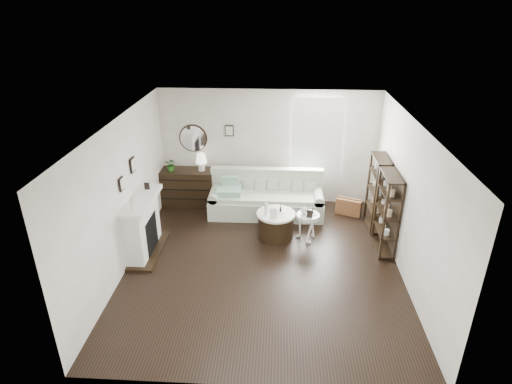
# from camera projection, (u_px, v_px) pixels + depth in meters

# --- Properties ---
(room) EXTENTS (5.50, 5.50, 5.50)m
(room) POSITION_uv_depth(u_px,v_px,m) (301.00, 139.00, 9.73)
(room) COLOR black
(room) RESTS_ON ground
(fireplace) EXTENTS (0.50, 1.40, 1.84)m
(fireplace) POSITION_uv_depth(u_px,v_px,m) (143.00, 227.00, 8.17)
(fireplace) COLOR white
(fireplace) RESTS_ON ground
(shelf_unit_far) EXTENTS (0.30, 0.80, 1.60)m
(shelf_unit_far) POSITION_uv_depth(u_px,v_px,m) (377.00, 193.00, 8.95)
(shelf_unit_far) COLOR black
(shelf_unit_far) RESTS_ON ground
(shelf_unit_near) EXTENTS (0.30, 0.80, 1.60)m
(shelf_unit_near) POSITION_uv_depth(u_px,v_px,m) (387.00, 213.00, 8.13)
(shelf_unit_near) COLOR black
(shelf_unit_near) RESTS_ON ground
(sofa) EXTENTS (2.56, 0.89, 0.99)m
(sofa) POSITION_uv_depth(u_px,v_px,m) (266.00, 200.00, 9.75)
(sofa) COLOR #ADB6A2
(sofa) RESTS_ON ground
(quilt) EXTENTS (0.56, 0.46, 0.14)m
(quilt) POSITION_uv_depth(u_px,v_px,m) (229.00, 191.00, 9.57)
(quilt) COLOR #268C65
(quilt) RESTS_ON sofa
(suitcase) EXTENTS (0.60, 0.39, 0.38)m
(suitcase) POSITION_uv_depth(u_px,v_px,m) (349.00, 207.00, 9.73)
(suitcase) COLOR brown
(suitcase) RESTS_ON ground
(dresser) EXTENTS (1.28, 0.55, 0.86)m
(dresser) POSITION_uv_depth(u_px,v_px,m) (187.00, 187.00, 10.16)
(dresser) COLOR black
(dresser) RESTS_ON ground
(table_lamp) EXTENTS (0.33, 0.33, 0.41)m
(table_lamp) POSITION_uv_depth(u_px,v_px,m) (201.00, 162.00, 9.87)
(table_lamp) COLOR white
(table_lamp) RESTS_ON dresser
(potted_plant) EXTENTS (0.31, 0.28, 0.31)m
(potted_plant) POSITION_uv_depth(u_px,v_px,m) (171.00, 164.00, 9.88)
(potted_plant) COLOR #235C1A
(potted_plant) RESTS_ON dresser
(drum_table) EXTENTS (0.79, 0.79, 0.55)m
(drum_table) POSITION_uv_depth(u_px,v_px,m) (276.00, 225.00, 8.79)
(drum_table) COLOR black
(drum_table) RESTS_ON ground
(pedestal_table) EXTENTS (0.48, 0.48, 0.57)m
(pedestal_table) POSITION_uv_depth(u_px,v_px,m) (308.00, 217.00, 8.60)
(pedestal_table) COLOR white
(pedestal_table) RESTS_ON ground
(eiffel_drum) EXTENTS (0.12, 0.12, 0.19)m
(eiffel_drum) POSITION_uv_depth(u_px,v_px,m) (280.00, 208.00, 8.68)
(eiffel_drum) COLOR black
(eiffel_drum) RESTS_ON drum_table
(bottle_drum) EXTENTS (0.07, 0.07, 0.32)m
(bottle_drum) POSITION_uv_depth(u_px,v_px,m) (266.00, 208.00, 8.54)
(bottle_drum) COLOR silver
(bottle_drum) RESTS_ON drum_table
(card_frame_drum) EXTENTS (0.16, 0.07, 0.20)m
(card_frame_drum) POSITION_uv_depth(u_px,v_px,m) (273.00, 213.00, 8.46)
(card_frame_drum) COLOR silver
(card_frame_drum) RESTS_ON drum_table
(eiffel_ped) EXTENTS (0.11, 0.11, 0.17)m
(eiffel_ped) POSITION_uv_depth(u_px,v_px,m) (313.00, 210.00, 8.56)
(eiffel_ped) COLOR black
(eiffel_ped) RESTS_ON pedestal_table
(flask_ped) EXTENTS (0.14, 0.14, 0.27)m
(flask_ped) POSITION_uv_depth(u_px,v_px,m) (304.00, 208.00, 8.54)
(flask_ped) COLOR silver
(flask_ped) RESTS_ON pedestal_table
(card_frame_ped) EXTENTS (0.12, 0.08, 0.15)m
(card_frame_ped) POSITION_uv_depth(u_px,v_px,m) (310.00, 214.00, 8.43)
(card_frame_ped) COLOR black
(card_frame_ped) RESTS_ON pedestal_table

